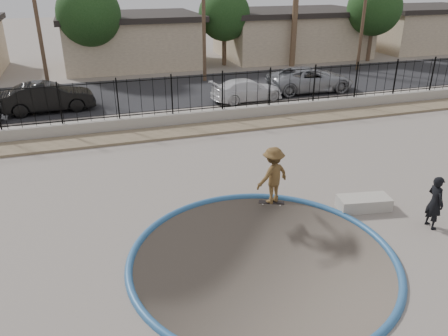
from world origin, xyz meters
TOP-DOWN VIEW (x-y plane):
  - ground at (0.00, 12.00)m, footprint 120.00×120.00m
  - bowl_pit at (0.00, -1.00)m, footprint 6.84×6.84m
  - coping_ring at (0.00, -1.00)m, footprint 7.04×7.04m
  - rock_strip at (0.00, 9.20)m, footprint 42.00×1.60m
  - retaining_wall at (0.00, 10.30)m, footprint 42.00×0.45m
  - fence at (0.00, 10.30)m, footprint 40.00×0.04m
  - street at (0.00, 17.00)m, footprint 90.00×8.00m
  - house_center at (0.00, 26.50)m, footprint 10.60×8.60m
  - house_east at (14.00, 26.50)m, footprint 12.60×8.60m
  - house_east_far at (28.00, 26.50)m, footprint 11.60×8.60m
  - utility_pole_left at (-6.00, 19.00)m, footprint 1.70×0.24m
  - utility_pole_mid at (4.00, 19.00)m, footprint 1.70×0.24m
  - utility_pole_right at (16.00, 19.00)m, footprint 1.70×0.24m
  - street_tree_left at (-3.00, 23.00)m, footprint 4.32×4.32m
  - street_tree_mid at (7.00, 24.00)m, footprint 3.96×3.96m
  - street_tree_right at (19.00, 22.00)m, footprint 4.32×4.32m
  - skater at (1.38, 1.60)m, footprint 1.35×1.04m
  - skateboard at (1.38, 1.60)m, footprint 0.83×0.53m
  - videographer at (5.24, -1.06)m, footprint 0.40×0.60m
  - concrete_ledge at (4.00, 0.45)m, footprint 1.70×0.97m
  - car_b at (-5.76, 14.54)m, footprint 4.76×2.00m
  - car_c at (4.97, 13.40)m, footprint 4.37×2.14m
  - car_d at (9.45, 14.24)m, footprint 5.42×2.65m

SIDE VIEW (x-z plane):
  - ground at x=0.00m, z-range -2.20..0.00m
  - bowl_pit at x=0.00m, z-range -0.90..0.90m
  - coping_ring at x=0.00m, z-range -0.10..0.10m
  - street at x=0.00m, z-range 0.00..0.04m
  - rock_strip at x=0.00m, z-range 0.00..0.11m
  - skateboard at x=1.38m, z-range 0.02..0.09m
  - concrete_ledge at x=4.00m, z-range 0.00..0.40m
  - retaining_wall at x=0.00m, z-range 0.00..0.60m
  - car_c at x=4.97m, z-range 0.04..1.26m
  - car_d at x=9.45m, z-range 0.04..1.52m
  - videographer at x=5.24m, z-range 0.00..1.60m
  - car_b at x=-5.76m, z-range 0.04..1.57m
  - skater at x=1.38m, z-range 0.00..1.84m
  - fence at x=0.00m, z-range 0.60..2.40m
  - house_east at x=14.00m, z-range 0.02..3.92m
  - house_east_far at x=28.00m, z-range 0.02..3.92m
  - house_center at x=0.00m, z-range 0.02..3.92m
  - street_tree_mid at x=7.00m, z-range 0.92..6.75m
  - street_tree_left at x=-3.00m, z-range 1.01..7.37m
  - street_tree_right at x=19.00m, z-range 1.01..7.37m
  - utility_pole_left at x=-6.00m, z-range 0.20..9.20m
  - utility_pole_right at x=16.00m, z-range 0.20..9.20m
  - utility_pole_mid at x=4.00m, z-range 0.21..9.71m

